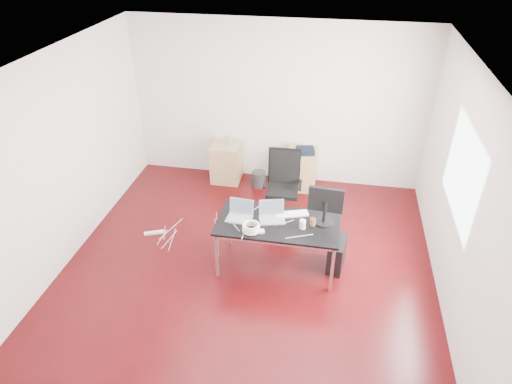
% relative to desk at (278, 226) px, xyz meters
% --- Properties ---
extents(room_shell, '(5.00, 5.00, 5.00)m').
position_rel_desk_xyz_m(room_shell, '(-0.35, -0.05, 0.73)').
color(room_shell, '#360608').
rests_on(room_shell, ground).
extents(desk, '(1.60, 0.80, 0.73)m').
position_rel_desk_xyz_m(desk, '(0.00, 0.00, 0.00)').
color(desk, black).
rests_on(desk, ground).
extents(office_chair, '(0.50, 0.52, 1.08)m').
position_rel_desk_xyz_m(office_chair, '(-0.10, 1.25, -0.07)').
color(office_chair, black).
rests_on(office_chair, ground).
extents(filing_cabinet_left, '(0.50, 0.50, 0.70)m').
position_rel_desk_xyz_m(filing_cabinet_left, '(-1.23, 2.18, -0.33)').
color(filing_cabinet_left, tan).
rests_on(filing_cabinet_left, ground).
extents(filing_cabinet_right, '(0.50, 0.50, 0.70)m').
position_rel_desk_xyz_m(filing_cabinet_right, '(0.11, 2.18, -0.33)').
color(filing_cabinet_right, tan).
rests_on(filing_cabinet_right, ground).
extents(pc_tower, '(0.26, 0.47, 0.44)m').
position_rel_desk_xyz_m(pc_tower, '(0.80, 0.13, -0.46)').
color(pc_tower, black).
rests_on(pc_tower, ground).
extents(wastebasket, '(0.25, 0.25, 0.28)m').
position_rel_desk_xyz_m(wastebasket, '(-0.63, 2.06, -0.54)').
color(wastebasket, black).
rests_on(wastebasket, ground).
extents(power_strip, '(0.30, 0.17, 0.04)m').
position_rel_desk_xyz_m(power_strip, '(-1.94, 0.38, -0.66)').
color(power_strip, white).
rests_on(power_strip, ground).
extents(laptop_left, '(0.35, 0.28, 0.23)m').
position_rel_desk_xyz_m(laptop_left, '(-0.51, 0.03, 0.11)').
color(laptop_left, silver).
rests_on(laptop_left, desk).
extents(laptop_right, '(0.38, 0.33, 0.23)m').
position_rel_desk_xyz_m(laptop_right, '(-0.09, 0.08, 0.11)').
color(laptop_right, silver).
rests_on(laptop_right, desk).
extents(monitor, '(0.45, 0.26, 0.51)m').
position_rel_desk_xyz_m(monitor, '(0.59, 0.13, 0.34)').
color(monitor, black).
rests_on(monitor, desk).
extents(keyboard, '(0.46, 0.27, 0.02)m').
position_rel_desk_xyz_m(keyboard, '(0.16, 0.21, 0.06)').
color(keyboard, white).
rests_on(keyboard, desk).
extents(cup_white, '(0.09, 0.09, 0.12)m').
position_rel_desk_xyz_m(cup_white, '(0.32, -0.06, 0.11)').
color(cup_white, white).
rests_on(cup_white, desk).
extents(cup_brown, '(0.09, 0.09, 0.10)m').
position_rel_desk_xyz_m(cup_brown, '(0.45, 0.03, 0.10)').
color(cup_brown, brown).
rests_on(cup_brown, desk).
extents(cable_coil, '(0.24, 0.24, 0.11)m').
position_rel_desk_xyz_m(cable_coil, '(-0.31, -0.24, 0.11)').
color(cable_coil, white).
rests_on(cable_coil, desk).
extents(power_adapter, '(0.09, 0.09, 0.03)m').
position_rel_desk_xyz_m(power_adapter, '(-0.17, -0.24, 0.07)').
color(power_adapter, white).
rests_on(power_adapter, desk).
extents(speaker, '(0.11, 0.10, 0.18)m').
position_rel_desk_xyz_m(speaker, '(-1.19, 2.17, 0.11)').
color(speaker, '#9E9E9E').
rests_on(speaker, filing_cabinet_left).
extents(navy_garment, '(0.34, 0.30, 0.09)m').
position_rel_desk_xyz_m(navy_garment, '(0.16, 2.11, 0.07)').
color(navy_garment, black).
rests_on(navy_garment, filing_cabinet_right).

